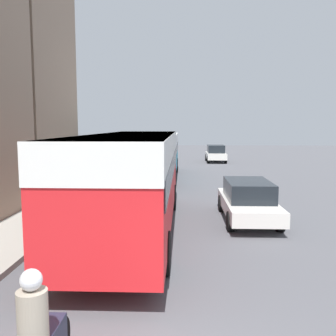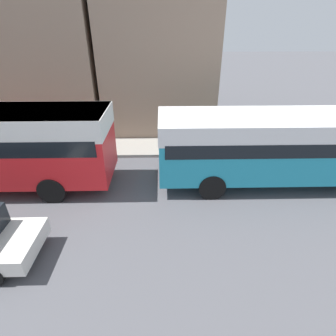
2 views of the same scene
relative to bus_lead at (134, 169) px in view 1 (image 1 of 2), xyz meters
name	(u,v)px [view 1 (image 1 of 2)]	position (x,y,z in m)	size (l,w,h in m)	color
bus_lead	(134,169)	(0.00, 0.00, 0.00)	(2.51, 10.74, 3.11)	red
bus_following	(156,149)	(-0.16, 12.29, -0.17)	(2.66, 10.23, 2.81)	teal
car_crossing	(216,153)	(4.57, 23.09, -1.21)	(1.78, 3.83, 1.58)	silver
car_far_curb	(248,200)	(3.85, 1.67, -1.27)	(1.79, 4.54, 1.43)	silver
pedestrian_near_curb	(127,154)	(-2.98, 18.54, -0.95)	(0.33, 0.33, 1.76)	#232838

